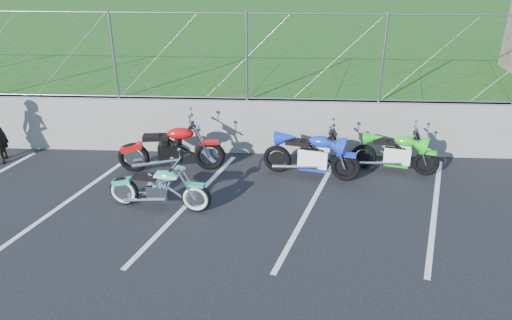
{
  "coord_description": "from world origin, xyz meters",
  "views": [
    {
      "loc": [
        1.75,
        -7.44,
        5.04
      ],
      "look_at": [
        1.32,
        1.3,
        0.83
      ],
      "focal_mm": 35.0,
      "sensor_mm": 36.0,
      "label": 1
    }
  ],
  "objects_px": {
    "sportbike_green": "(396,154)",
    "cruiser_turquoise": "(161,189)",
    "naked_orange": "(173,150)",
    "sportbike_blue": "(313,156)"
  },
  "relations": [
    {
      "from": "sportbike_green",
      "to": "naked_orange",
      "type": "bearing_deg",
      "value": -164.38
    },
    {
      "from": "naked_orange",
      "to": "sportbike_blue",
      "type": "height_order",
      "value": "naked_orange"
    },
    {
      "from": "sportbike_green",
      "to": "cruiser_turquoise",
      "type": "bearing_deg",
      "value": -146.11
    },
    {
      "from": "sportbike_blue",
      "to": "sportbike_green",
      "type": "bearing_deg",
      "value": 23.32
    },
    {
      "from": "naked_orange",
      "to": "sportbike_blue",
      "type": "xyz_separation_m",
      "value": [
        3.05,
        -0.13,
        -0.03
      ]
    },
    {
      "from": "cruiser_turquoise",
      "to": "sportbike_blue",
      "type": "bearing_deg",
      "value": 34.33
    },
    {
      "from": "sportbike_green",
      "to": "sportbike_blue",
      "type": "height_order",
      "value": "sportbike_blue"
    },
    {
      "from": "sportbike_green",
      "to": "sportbike_blue",
      "type": "xyz_separation_m",
      "value": [
        -1.85,
        -0.32,
        0.05
      ]
    },
    {
      "from": "cruiser_turquoise",
      "to": "naked_orange",
      "type": "relative_size",
      "value": 0.87
    },
    {
      "from": "naked_orange",
      "to": "sportbike_blue",
      "type": "relative_size",
      "value": 1.12
    }
  ]
}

